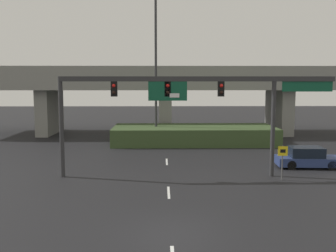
% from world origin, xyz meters
% --- Properties ---
extents(ground_plane, '(160.00, 160.00, 0.00)m').
position_xyz_m(ground_plane, '(0.00, 0.00, 0.00)').
color(ground_plane, black).
extents(lane_markings, '(0.14, 35.72, 0.01)m').
position_xyz_m(lane_markings, '(0.00, 14.02, 0.00)').
color(lane_markings, silver).
rests_on(lane_markings, ground).
extents(signal_gantry, '(17.53, 0.44, 6.47)m').
position_xyz_m(signal_gantry, '(1.31, 9.36, 5.29)').
color(signal_gantry, '#2D2D30').
rests_on(signal_gantry, ground).
extents(speed_limit_sign, '(0.60, 0.11, 2.21)m').
position_xyz_m(speed_limit_sign, '(7.13, 8.26, 1.45)').
color(speed_limit_sign, '#4C4C4C').
rests_on(speed_limit_sign, ground).
extents(highway_light_pole_near, '(0.70, 0.36, 17.61)m').
position_xyz_m(highway_light_pole_near, '(-0.95, 23.16, 9.19)').
color(highway_light_pole_near, '#2D2D30').
rests_on(highway_light_pole_near, ground).
extents(overpass_bridge, '(47.80, 9.00, 7.75)m').
position_xyz_m(overpass_bridge, '(0.00, 30.60, 5.44)').
color(overpass_bridge, gray).
rests_on(overpass_bridge, ground).
extents(grass_embankment, '(15.94, 6.15, 1.67)m').
position_xyz_m(grass_embankment, '(2.83, 23.05, 0.83)').
color(grass_embankment, '#384C28').
rests_on(grass_embankment, ground).
extents(parked_sedan_near_right, '(4.57, 2.08, 1.48)m').
position_xyz_m(parked_sedan_near_right, '(10.08, 11.91, 0.68)').
color(parked_sedan_near_right, navy).
rests_on(parked_sedan_near_right, ground).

